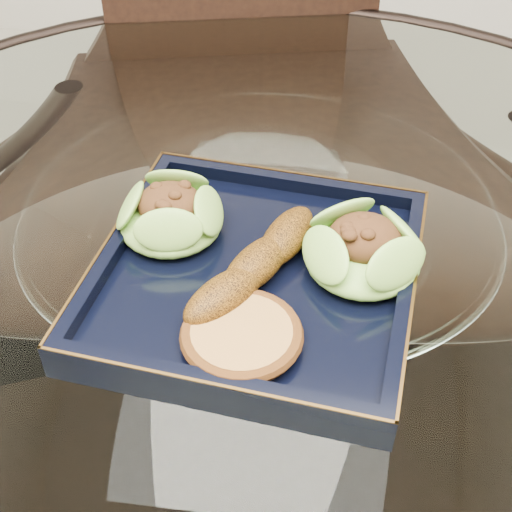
# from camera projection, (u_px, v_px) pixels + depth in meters

# --- Properties ---
(dining_table) EXTENTS (1.13, 1.13, 0.77)m
(dining_table) POSITION_uv_depth(u_px,v_px,m) (259.00, 361.00, 0.78)
(dining_table) COLOR white
(dining_table) RESTS_ON ground
(dining_chair) EXTENTS (0.51, 0.51, 0.98)m
(dining_chair) POSITION_uv_depth(u_px,v_px,m) (250.00, 177.00, 1.11)
(dining_chair) COLOR black
(dining_chair) RESTS_ON ground
(navy_plate) EXTENTS (0.30, 0.30, 0.02)m
(navy_plate) POSITION_uv_depth(u_px,v_px,m) (256.00, 281.00, 0.62)
(navy_plate) COLOR black
(navy_plate) RESTS_ON dining_table
(lettuce_wrap_left) EXTENTS (0.12, 0.12, 0.03)m
(lettuce_wrap_left) POSITION_uv_depth(u_px,v_px,m) (170.00, 217.00, 0.65)
(lettuce_wrap_left) COLOR #568F29
(lettuce_wrap_left) RESTS_ON navy_plate
(lettuce_wrap_right) EXTENTS (0.12, 0.12, 0.04)m
(lettuce_wrap_right) POSITION_uv_depth(u_px,v_px,m) (363.00, 253.00, 0.61)
(lettuce_wrap_right) COLOR #5C9B2D
(lettuce_wrap_right) RESTS_ON navy_plate
(roasted_plantain) EXTENTS (0.11, 0.16, 0.03)m
(roasted_plantain) POSITION_uv_depth(u_px,v_px,m) (256.00, 264.00, 0.60)
(roasted_plantain) COLOR #6A3D0B
(roasted_plantain) RESTS_ON navy_plate
(crumb_patty) EXTENTS (0.10, 0.10, 0.02)m
(crumb_patty) POSITION_uv_depth(u_px,v_px,m) (242.00, 337.00, 0.55)
(crumb_patty) COLOR #B3753B
(crumb_patty) RESTS_ON navy_plate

